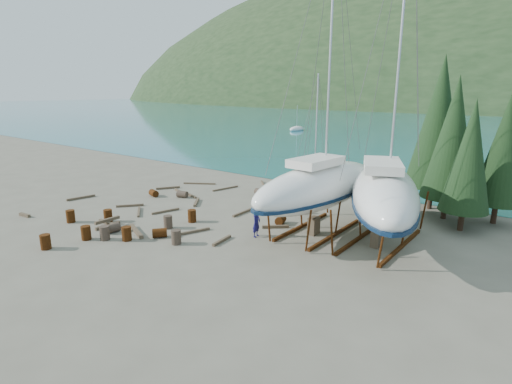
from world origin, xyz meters
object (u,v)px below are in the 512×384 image
Objects in this scene: large_sailboat_far at (384,192)px; worker at (256,223)px; large_sailboat_near at (320,186)px; small_sailboat_shore at (313,171)px.

worker is (-6.61, -3.63, -2.30)m from large_sailboat_far.
large_sailboat_far is at bearing 11.70° from large_sailboat_near.
large_sailboat_far reaches higher than worker.
small_sailboat_shore is at bearing 113.20° from large_sailboat_far.
large_sailboat_near is 4.67m from worker.
large_sailboat_far is at bearing -69.89° from worker.
worker is at bearing -85.86° from small_sailboat_shore.
large_sailboat_far is 10.93× the size of worker.
small_sailboat_shore is (-6.11, 9.87, -1.36)m from large_sailboat_near.
small_sailboat_shore is (-10.09, 9.42, -1.48)m from large_sailboat_far.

